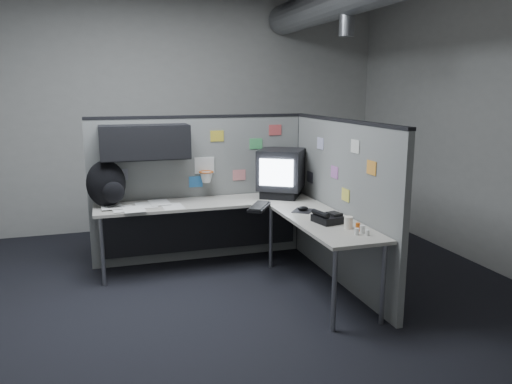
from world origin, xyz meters
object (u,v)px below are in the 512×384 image
object	(u,v)px
phone	(327,218)
backpack	(107,184)
desk	(235,217)
monitor	(281,172)
keyboard	(259,207)

from	to	relation	value
phone	backpack	bearing A→B (deg)	144.90
desk	monitor	size ratio (longest dim) A/B	3.61
desk	keyboard	distance (m)	0.30
desk	monitor	bearing A→B (deg)	25.82
monitor	phone	bearing A→B (deg)	-101.59
monitor	phone	distance (m)	1.19
phone	keyboard	bearing A→B (deg)	119.36
desk	backpack	xyz separation A→B (m)	(-1.25, 0.35, 0.35)
monitor	backpack	bearing A→B (deg)	165.86
monitor	keyboard	bearing A→B (deg)	-143.16
backpack	keyboard	bearing A→B (deg)	-24.54
keyboard	desk	bearing A→B (deg)	125.72
keyboard	phone	size ratio (longest dim) A/B	1.59
backpack	monitor	bearing A→B (deg)	-6.27
desk	monitor	distance (m)	0.79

